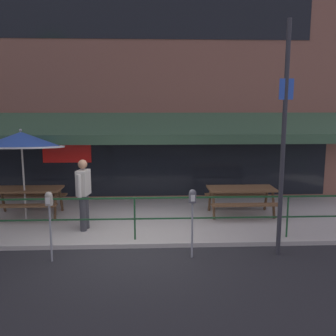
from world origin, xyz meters
TOP-DOWN VIEW (x-y plane):
  - ground_plane at (0.00, 0.00)m, footprint 120.00×120.00m
  - patio_deck at (0.00, 2.00)m, footprint 15.00×4.00m
  - restaurant_building at (-0.00, 4.23)m, footprint 15.00×1.60m
  - patio_railing at (0.00, 0.30)m, footprint 13.84×0.04m
  - picnic_table_left at (-2.96, 2.25)m, footprint 1.80×1.42m
  - picnic_table_centre at (2.81, 2.07)m, footprint 1.80×1.42m
  - patio_umbrella_left at (-2.96, 2.01)m, footprint 2.14×2.14m
  - pedestrian_walking at (-1.24, 1.03)m, footprint 0.31×0.61m
  - parking_meter_near at (-1.61, -0.60)m, footprint 0.15×0.16m
  - parking_meter_far at (1.19, -0.52)m, footprint 0.15×0.16m
  - street_sign_pole at (3.00, -0.45)m, footprint 0.28×0.09m

SIDE VIEW (x-z plane):
  - ground_plane at x=0.00m, z-range 0.00..0.00m
  - patio_deck at x=0.00m, z-range 0.00..0.10m
  - picnic_table_left at x=-2.96m, z-range 0.33..1.08m
  - picnic_table_centre at x=2.81m, z-range 0.33..1.08m
  - patio_railing at x=0.00m, z-range 0.32..1.28m
  - pedestrian_walking at x=-1.24m, z-range 0.20..1.91m
  - parking_meter_near at x=-1.61m, z-range 0.44..1.86m
  - parking_meter_far at x=1.19m, z-range 0.44..1.86m
  - patio_umbrella_left at x=-2.96m, z-range 0.99..3.37m
  - street_sign_pole at x=3.00m, z-range 0.06..4.75m
  - restaurant_building at x=0.00m, z-range -0.03..8.14m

